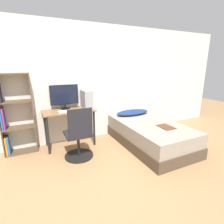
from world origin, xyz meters
TOP-DOWN VIEW (x-y plane):
  - ground_plane at (0.00, 0.00)m, footprint 14.00×14.00m
  - wall_back at (0.00, 1.48)m, footprint 8.00×0.05m
  - desk at (-0.28, 1.20)m, footprint 1.02×0.51m
  - bookshelf at (-1.30, 1.32)m, footprint 0.57×0.27m
  - office_chair at (-0.26, 0.60)m, footprint 0.52×0.52m
  - bed at (1.24, 0.50)m, footprint 1.10×1.91m
  - pillow at (1.24, 1.19)m, footprint 0.84×0.36m
  - magazine at (1.35, 0.17)m, footprint 0.24×0.32m
  - monitor at (-0.32, 1.35)m, footprint 0.57×0.19m
  - keyboard at (-0.29, 1.10)m, footprint 0.42×0.15m
  - pc_tower at (0.12, 1.25)m, footprint 0.18×0.37m
  - mouse at (-0.03, 1.10)m, footprint 0.06×0.09m

SIDE VIEW (x-z plane):
  - ground_plane at x=0.00m, z-range 0.00..0.00m
  - bed at x=1.24m, z-range 0.00..0.48m
  - office_chair at x=-0.26m, z-range -0.11..0.86m
  - magazine at x=1.35m, z-range 0.49..0.50m
  - pillow at x=1.24m, z-range 0.49..0.60m
  - desk at x=-0.28m, z-range 0.24..1.01m
  - bookshelf at x=-1.30m, z-range -0.02..1.49m
  - keyboard at x=-0.29m, z-range 0.77..0.79m
  - mouse at x=-0.03m, z-range 0.77..0.79m
  - pc_tower at x=0.12m, z-range 0.77..1.14m
  - monitor at x=-0.32m, z-range 0.79..1.29m
  - wall_back at x=0.00m, z-range 0.00..2.50m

